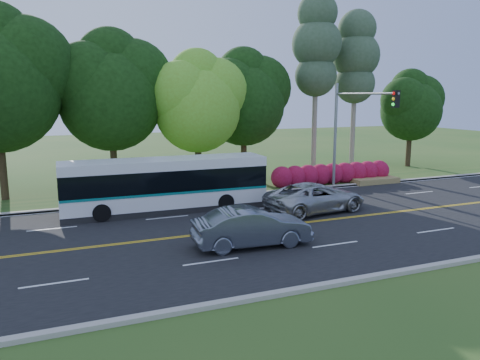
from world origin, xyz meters
name	(u,v)px	position (x,y,z in m)	size (l,w,h in m)	color
ground	(304,223)	(0.00, 0.00, 0.00)	(120.00, 120.00, 0.00)	#29531B
road	(304,223)	(0.00, 0.00, 0.01)	(60.00, 14.00, 0.02)	black
curb_north	(247,194)	(0.00, 7.15, 0.07)	(60.00, 0.30, 0.15)	#A7A397
curb_south	(406,271)	(0.00, -7.15, 0.07)	(60.00, 0.30, 0.15)	#A7A397
grass_verge	(236,189)	(0.00, 9.00, 0.05)	(60.00, 4.00, 0.10)	#29531B
lane_markings	(302,223)	(-0.09, 0.00, 0.02)	(57.60, 13.82, 0.00)	gold
tree_row	(146,87)	(-5.15, 12.13, 6.73)	(44.70, 9.10, 13.84)	black
bougainvillea_hedge	(335,174)	(7.18, 8.15, 0.72)	(9.50, 2.25, 1.50)	maroon
traffic_signal	(353,120)	(6.49, 5.40, 4.67)	(0.42, 6.10, 7.00)	gray
transit_bus	(165,185)	(-5.72, 4.95, 1.43)	(10.88, 2.53, 2.84)	white
sedan	(252,227)	(-3.83, -2.35, 0.83)	(1.70, 4.89, 1.61)	slate
suv	(316,197)	(1.70, 1.74, 0.80)	(2.59, 5.63, 1.56)	#B3B6B8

